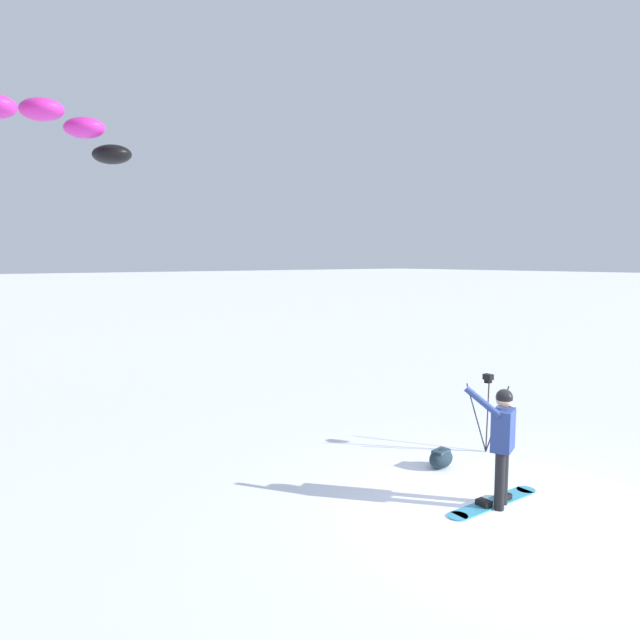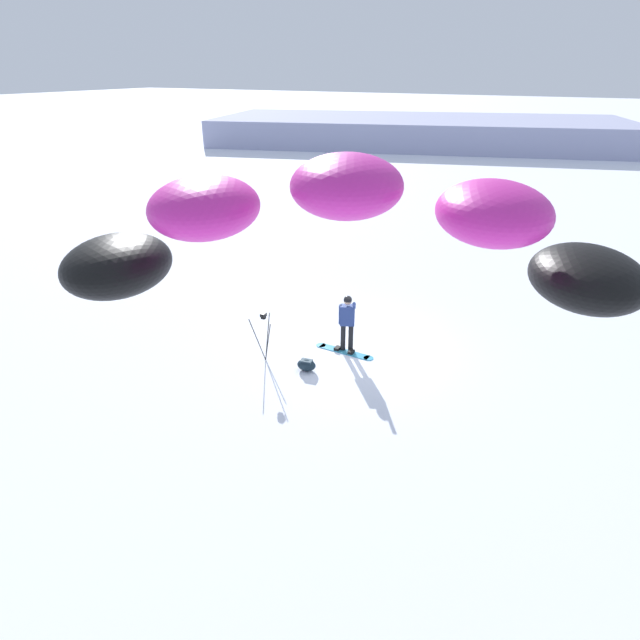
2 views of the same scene
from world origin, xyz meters
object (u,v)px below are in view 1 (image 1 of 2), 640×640
Objects in this scene: snowboard at (494,501)px; camera_tripod at (488,397)px; snowboarder at (502,435)px; gear_bag_large at (441,458)px; traction_kite at (42,126)px.

camera_tripod reaches higher than snowboard.
snowboard is at bearing 38.95° from camera_tripod.
snowboard is 2.46m from camera_tripod.
snowboard is at bearing -99.69° from snowboarder.
snowboard is 3.25× the size of gear_bag_large.
snowboarder is 3.11× the size of gear_bag_large.
camera_tripod is at bearing -141.05° from snowboard.
gear_bag_large is at bearing 120.98° from traction_kite.
snowboarder reaches higher than camera_tripod.
snowboard is 0.41× the size of traction_kite.
gear_bag_large is 0.39× the size of camera_tripod.
snowboarder is 2.34m from camera_tripod.
camera_tripod reaches higher than gear_bag_large.
snowboarder is 0.39× the size of traction_kite.
gear_bag_large reaches higher than snowboard.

